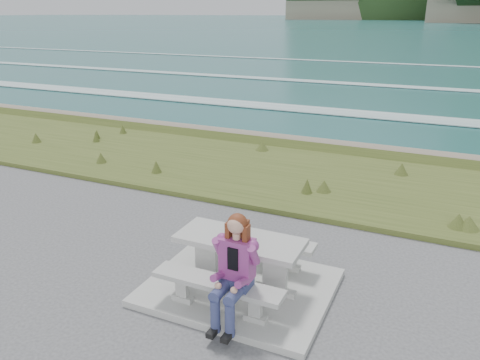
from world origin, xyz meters
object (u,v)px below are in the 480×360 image
object	(u,v)px
bench_seaward	(258,242)
seated_woman	(232,286)
picnic_table	(240,248)
bench_landward	(217,288)

from	to	relation	value
bench_seaward	seated_woman	world-z (taller)	seated_woman
picnic_table	bench_landward	bearing A→B (deg)	-90.00
bench_landward	bench_seaward	size ratio (longest dim) A/B	1.00
picnic_table	seated_woman	bearing A→B (deg)	-71.84
bench_landward	seated_woman	xyz separation A→B (m)	(0.27, -0.14, 0.18)
bench_seaward	seated_woman	bearing A→B (deg)	-79.87
bench_landward	seated_woman	bearing A→B (deg)	-26.55
bench_seaward	seated_woman	size ratio (longest dim) A/B	1.25
picnic_table	seated_woman	size ratio (longest dim) A/B	1.25
bench_landward	bench_seaward	distance (m)	1.40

